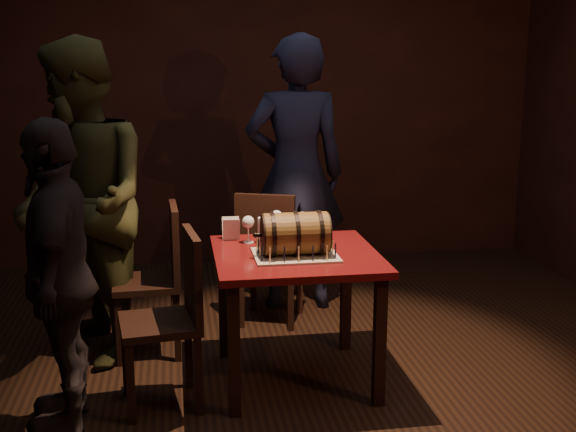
{
  "coord_description": "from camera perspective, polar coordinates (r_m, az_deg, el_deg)",
  "views": [
    {
      "loc": [
        -0.67,
        -3.77,
        1.82
      ],
      "look_at": [
        -0.07,
        0.05,
        0.95
      ],
      "focal_mm": 45.0,
      "sensor_mm": 36.0,
      "label": 1
    }
  ],
  "objects": [
    {
      "name": "room_shell",
      "position": [
        3.85,
        1.19,
        6.42
      ],
      "size": [
        5.04,
        5.04,
        2.8
      ],
      "color": "black",
      "rests_on": "ground"
    },
    {
      "name": "pub_table",
      "position": [
        4.02,
        0.62,
        -4.41
      ],
      "size": [
        0.9,
        0.9,
        0.75
      ],
      "color": "#4A0C0F",
      "rests_on": "ground"
    },
    {
      "name": "cake_board",
      "position": [
        3.91,
        0.58,
        -3.11
      ],
      "size": [
        0.45,
        0.35,
        0.01
      ],
      "primitive_type": "cube",
      "color": "#AB9D8A",
      "rests_on": "pub_table"
    },
    {
      "name": "barrel_cake",
      "position": [
        3.88,
        0.58,
        -1.39
      ],
      "size": [
        0.41,
        0.24,
        0.24
      ],
      "color": "brown",
      "rests_on": "cake_board"
    },
    {
      "name": "birthday_candles",
      "position": [
        3.9,
        0.58,
        -2.45
      ],
      "size": [
        0.4,
        0.3,
        0.09
      ],
      "color": "#E6CC8A",
      "rests_on": "cake_board"
    },
    {
      "name": "wine_glass_left",
      "position": [
        4.16,
        -3.17,
        -0.57
      ],
      "size": [
        0.07,
        0.07,
        0.16
      ],
      "color": "silver",
      "rests_on": "pub_table"
    },
    {
      "name": "wine_glass_mid",
      "position": [
        4.3,
        -0.91,
        -0.12
      ],
      "size": [
        0.07,
        0.07,
        0.16
      ],
      "color": "silver",
      "rests_on": "pub_table"
    },
    {
      "name": "wine_glass_right",
      "position": [
        4.26,
        1.14,
        -0.24
      ],
      "size": [
        0.07,
        0.07,
        0.16
      ],
      "color": "silver",
      "rests_on": "pub_table"
    },
    {
      "name": "pint_of_ale",
      "position": [
        4.17,
        -1.92,
        -1.18
      ],
      "size": [
        0.07,
        0.07,
        0.15
      ],
      "color": "silver",
      "rests_on": "pub_table"
    },
    {
      "name": "menu_card",
      "position": [
        4.25,
        -4.52,
        -1.05
      ],
      "size": [
        0.1,
        0.05,
        0.13
      ],
      "primitive_type": null,
      "color": "white",
      "rests_on": "pub_table"
    },
    {
      "name": "chair_back",
      "position": [
        4.87,
        -1.57,
        -2.78
      ],
      "size": [
        0.51,
        0.51,
        0.93
      ],
      "color": "black",
      "rests_on": "ground"
    },
    {
      "name": "chair_left_rear",
      "position": [
        4.49,
        -10.14,
        -4.31
      ],
      "size": [
        0.42,
        0.42,
        0.93
      ],
      "color": "black",
      "rests_on": "ground"
    },
    {
      "name": "chair_left_front",
      "position": [
        3.83,
        -8.97,
        -7.3
      ],
      "size": [
        0.45,
        0.45,
        0.93
      ],
      "color": "black",
      "rests_on": "ground"
    },
    {
      "name": "person_back",
      "position": [
        5.14,
        0.59,
        3.3
      ],
      "size": [
        0.73,
        0.49,
        1.96
      ],
      "primitive_type": "imported",
      "rotation": [
        0.0,
        0.0,
        3.11
      ],
      "color": "black",
      "rests_on": "ground"
    },
    {
      "name": "person_left_rear",
      "position": [
        4.4,
        -15.96,
        0.99
      ],
      "size": [
        1.06,
        1.16,
        1.93
      ],
      "primitive_type": "imported",
      "rotation": [
        0.0,
        0.0,
        -1.14
      ],
      "color": "#3A3C1E",
      "rests_on": "ground"
    },
    {
      "name": "person_left_front",
      "position": [
        3.67,
        -17.66,
        -4.55
      ],
      "size": [
        0.39,
        0.91,
        1.54
      ],
      "primitive_type": "imported",
      "rotation": [
        0.0,
        0.0,
        -1.56
      ],
      "color": "black",
      "rests_on": "ground"
    }
  ]
}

